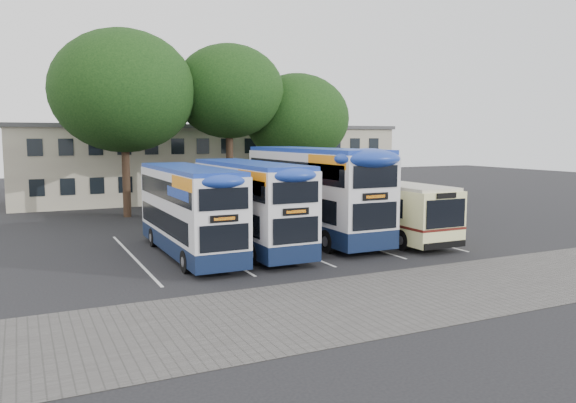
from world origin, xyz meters
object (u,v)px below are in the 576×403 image
Objects in this scene: bus_dd_left at (189,207)px; bus_dd_right at (313,189)px; tree_left at (123,91)px; tree_right at (297,118)px; bus_single at (380,206)px; tree_mid at (229,92)px; bus_dd_mid at (249,201)px; lamp_post at (311,139)px.

bus_dd_left is 7.18m from bus_dd_right.
bus_dd_left is at bearing -88.47° from tree_left.
tree_left reaches higher than tree_right.
tree_mid is at bearing 105.06° from bus_single.
bus_dd_mid is at bearing 179.67° from bus_single.
tree_left is 12.74m from tree_right.
bus_dd_mid reaches higher than bus_single.
bus_dd_left is 0.97× the size of bus_dd_mid.
bus_dd_right reaches higher than bus_dd_mid.
lamp_post is 0.78× the size of tree_mid.
bus_dd_right is (4.08, 1.30, 0.32)m from bus_dd_mid.
bus_single is (3.27, -1.34, -0.91)m from bus_dd_right.
tree_mid is 16.20m from bus_dd_left.
bus_dd_right is at bearing 157.67° from bus_single.
tree_mid reaches higher than bus_dd_mid.
lamp_post is at bearing 75.01° from bus_single.
bus_dd_left is at bearing -132.63° from lamp_post.
tree_right is 14.10m from bus_dd_right.
tree_right is at bearing 81.74° from bus_single.
tree_mid is at bearing -163.46° from lamp_post.
tree_mid is 13.19m from bus_dd_right.
tree_right is 1.02× the size of bus_dd_mid.
tree_left reaches higher than bus_dd_left.
tree_left reaches higher than bus_dd_right.
tree_mid is 15.21m from bus_single.
bus_dd_right is (-5.27, -12.44, -4.02)m from tree_right.
bus_single is at bearing 1.02° from bus_dd_left.
bus_dd_mid is 4.29m from bus_dd_right.
lamp_post is 0.93× the size of bus_dd_mid.
lamp_post is 0.91× the size of tree_right.
bus_dd_left is 10.29m from bus_single.
lamp_post reaches higher than bus_single.
tree_left is 1.28× the size of bus_dd_left.
bus_dd_right is at bearing 17.71° from bus_dd_mid.
tree_left reaches higher than tree_mid.
lamp_post is 16.17m from bus_dd_right.
tree_left is 1.22× the size of tree_right.
lamp_post is 8.66m from tree_mid.
lamp_post is at bearing 8.29° from tree_left.
tree_right is 0.89× the size of bus_dd_right.
bus_dd_left is (0.36, -13.52, -5.96)m from tree_left.
bus_single is at bearing -51.42° from tree_left.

